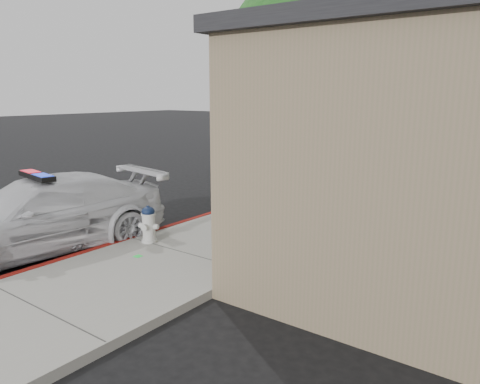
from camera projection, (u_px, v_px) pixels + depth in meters
name	position (u px, v px, depth m)	size (l,w,h in m)	color
ground	(129.00, 244.00, 10.01)	(120.00, 120.00, 0.00)	black
sidewalk	(268.00, 222.00, 11.39)	(3.20, 60.00, 0.15)	gray
red_curb	(220.00, 213.00, 12.30)	(0.14, 60.00, 0.16)	maroon
police_car	(40.00, 215.00, 9.45)	(2.92, 5.45, 1.62)	silver
fire_hydrant	(149.00, 224.00, 9.58)	(0.44, 0.39, 0.77)	silver
street_tree_near	(291.00, 39.00, 12.83)	(3.30, 3.43, 6.04)	black
street_tree_mid	(300.00, 50.00, 13.29)	(2.95, 3.08, 5.64)	black
street_tree_far	(410.00, 52.00, 18.67)	(3.52, 3.27, 6.19)	black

